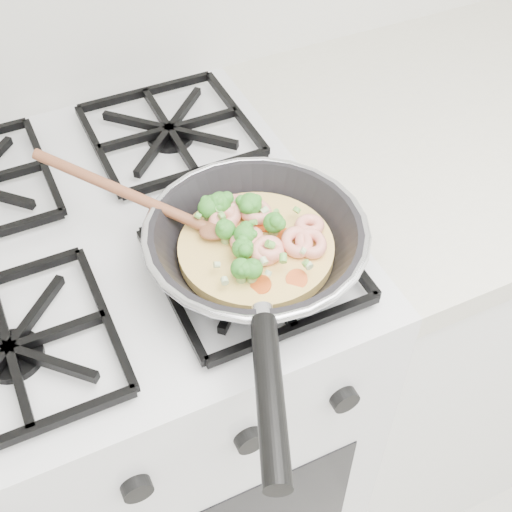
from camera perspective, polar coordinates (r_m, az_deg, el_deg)
name	(u,v)px	position (r m, az deg, el deg)	size (l,w,h in m)	color
stove	(143,406)	(1.28, -9.26, -12.06)	(0.60, 0.60, 0.92)	white
counter_right	(500,267)	(1.57, 19.45, -0.89)	(1.00, 0.60, 0.90)	white
skillet	(254,244)	(0.83, -0.14, 0.98)	(0.35, 0.51, 0.10)	black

